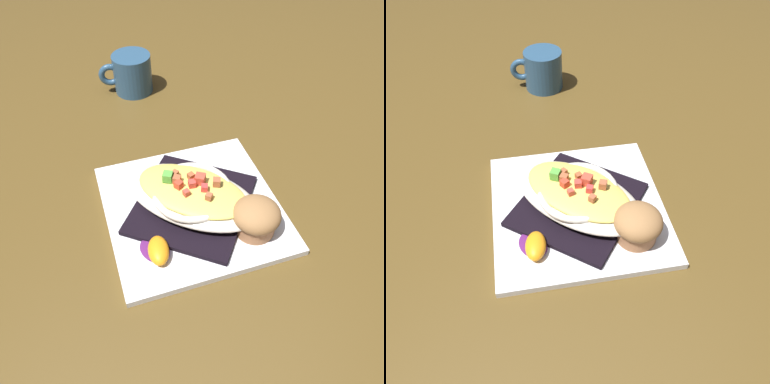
{
  "view_description": "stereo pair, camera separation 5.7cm",
  "coord_description": "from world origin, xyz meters",
  "views": [
    {
      "loc": [
        -0.39,
        0.04,
        0.45
      ],
      "look_at": [
        0.0,
        0.0,
        0.04
      ],
      "focal_mm": 37.17,
      "sensor_mm": 36.0,
      "label": 1
    },
    {
      "loc": [
        -0.39,
        -0.02,
        0.45
      ],
      "look_at": [
        0.0,
        0.0,
        0.04
      ],
      "focal_mm": 37.17,
      "sensor_mm": 36.0,
      "label": 2
    }
  ],
  "objects": [
    {
      "name": "coffee_mug",
      "position": [
        0.34,
        0.09,
        0.03
      ],
      "size": [
        0.08,
        0.11,
        0.08
      ],
      "color": "#2A4D6D",
      "rests_on": "ground_plane"
    },
    {
      "name": "folded_napkin",
      "position": [
        0.0,
        0.0,
        0.01
      ],
      "size": [
        0.22,
        0.21,
        0.01
      ],
      "primitive_type": "cube",
      "rotation": [
        0.0,
        0.0,
        1.14
      ],
      "color": "black",
      "rests_on": "square_plate"
    },
    {
      "name": "orange_garnish",
      "position": [
        -0.08,
        0.05,
        0.02
      ],
      "size": [
        0.06,
        0.06,
        0.02
      ],
      "color": "#561C5E",
      "rests_on": "square_plate"
    },
    {
      "name": "muffin",
      "position": [
        -0.05,
        -0.08,
        0.04
      ],
      "size": [
        0.07,
        0.07,
        0.05
      ],
      "color": "#9F6741",
      "rests_on": "square_plate"
    },
    {
      "name": "ground_plane",
      "position": [
        0.0,
        0.0,
        0.0
      ],
      "size": [
        2.6,
        2.6,
        0.0
      ],
      "primitive_type": "plane",
      "color": "brown"
    },
    {
      "name": "square_plate",
      "position": [
        0.0,
        0.0,
        0.01
      ],
      "size": [
        0.3,
        0.3,
        0.01
      ],
      "primitive_type": "cube",
      "rotation": [
        0.0,
        0.0,
        0.23
      ],
      "color": "white",
      "rests_on": "ground_plane"
    },
    {
      "name": "gratin_dish",
      "position": [
        0.0,
        0.0,
        0.04
      ],
      "size": [
        0.2,
        0.23,
        0.05
      ],
      "color": "silver",
      "rests_on": "folded_napkin"
    }
  ]
}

